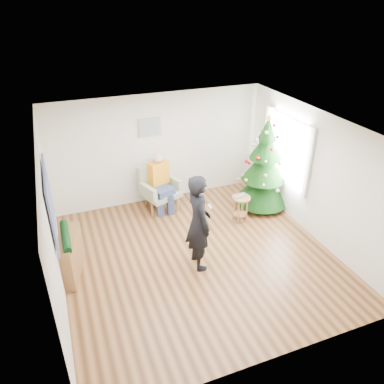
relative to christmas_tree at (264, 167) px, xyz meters
name	(u,v)px	position (x,y,z in m)	size (l,w,h in m)	color
floor	(198,256)	(-2.13, -1.28, -1.01)	(5.00, 5.00, 0.00)	brown
ceiling	(200,128)	(-2.13, -1.28, 1.59)	(5.00, 5.00, 0.00)	white
wall_back	(159,149)	(-2.13, 1.22, 0.29)	(5.00, 5.00, 0.00)	silver
wall_front	(275,291)	(-2.13, -3.78, 0.29)	(5.00, 5.00, 0.00)	silver
wall_left	(51,226)	(-4.63, -1.28, 0.29)	(5.00, 5.00, 0.00)	silver
wall_right	(315,176)	(0.37, -1.28, 0.29)	(5.00, 5.00, 0.00)	silver
window_panel	(287,149)	(0.34, -0.28, 0.49)	(0.04, 1.30, 1.40)	white
curtains	(285,149)	(0.31, -0.28, 0.49)	(0.05, 1.75, 1.50)	white
christmas_tree	(264,167)	(0.00, 0.00, 0.00)	(1.24, 1.24, 2.25)	#3F2816
stool	(240,209)	(-0.79, -0.44, -0.70)	(0.41, 0.41, 0.61)	brown
laptop	(241,197)	(-0.79, -0.44, -0.39)	(0.33, 0.22, 0.03)	silver
armchair	(160,193)	(-2.28, 0.78, -0.63)	(0.97, 0.94, 1.03)	gray
seated_person	(161,182)	(-2.26, 0.72, -0.31)	(0.56, 0.72, 1.35)	navy
standing_man	(198,223)	(-2.21, -1.49, -0.09)	(0.68, 0.44, 1.85)	black
game_controller	(210,206)	(-2.02, -1.52, 0.22)	(0.04, 0.13, 0.04)	white
console	(69,256)	(-4.46, -0.91, -0.61)	(0.30, 1.00, 0.80)	brown
garland	(66,236)	(-4.46, -0.91, -0.19)	(0.14, 0.14, 0.90)	black
tapestry	(50,203)	(-4.59, -0.98, 0.54)	(0.03, 1.50, 1.15)	black
framed_picture	(150,128)	(-2.33, 1.18, 0.84)	(0.52, 0.05, 0.42)	tan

